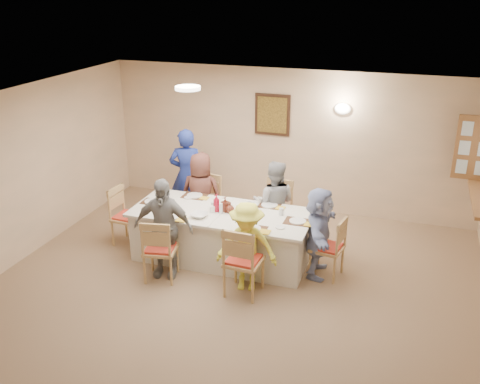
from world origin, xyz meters
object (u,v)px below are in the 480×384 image
(chair_back_left, at_px, (204,204))
(dining_table, at_px, (222,235))
(diner_back_left, at_px, (201,194))
(chair_front_left, at_px, (160,248))
(diner_front_left, at_px, (163,228))
(chair_back_right, at_px, (276,213))
(diner_front_right, at_px, (247,247))
(chair_front_right, at_px, (244,260))
(chair_right_end, at_px, (327,247))
(diner_back_right, at_px, (274,204))
(caregiver, at_px, (187,175))
(condiment_ketchup, at_px, (216,203))
(chair_left_end, at_px, (128,216))
(diner_right_end, at_px, (319,232))

(chair_back_left, bearing_deg, dining_table, -42.84)
(diner_back_left, bearing_deg, chair_front_left, 84.07)
(diner_front_left, bearing_deg, chair_back_right, 43.91)
(dining_table, xyz_separation_m, diner_front_right, (0.60, -0.68, 0.24))
(chair_front_right, xyz_separation_m, diner_front_left, (-1.20, 0.12, 0.22))
(diner_front_left, bearing_deg, dining_table, 41.52)
(diner_front_left, height_order, diner_front_right, diner_front_left)
(diner_back_left, bearing_deg, diner_front_left, 84.07)
(chair_right_end, distance_m, diner_front_left, 2.27)
(dining_table, relative_size, chair_back_right, 2.65)
(chair_front_right, bearing_deg, diner_back_right, -86.83)
(diner_back_left, xyz_separation_m, diner_back_right, (1.20, 0.00, -0.00))
(dining_table, distance_m, chair_back_right, 1.01)
(chair_back_right, bearing_deg, chair_back_left, -178.50)
(chair_back_right, bearing_deg, chair_right_end, -38.60)
(chair_front_left, height_order, caregiver, caregiver)
(chair_back_right, relative_size, chair_front_left, 1.06)
(diner_back_left, bearing_deg, dining_table, 125.49)
(chair_back_left, distance_m, diner_front_left, 1.50)
(diner_back_left, bearing_deg, condiment_ketchup, 121.28)
(chair_front_right, bearing_deg, chair_front_left, 3.17)
(chair_left_end, relative_size, diner_right_end, 0.71)
(chair_front_right, xyz_separation_m, diner_front_right, (0.00, 0.12, 0.12))
(caregiver, bearing_deg, chair_front_left, 88.40)
(dining_table, xyz_separation_m, chair_front_right, (0.60, -0.80, 0.12))
(diner_front_right, distance_m, diner_right_end, 1.07)
(dining_table, bearing_deg, chair_left_end, 180.00)
(chair_front_left, xyz_separation_m, caregiver, (-0.45, 1.95, 0.34))
(chair_right_end, bearing_deg, chair_left_end, -79.87)
(diner_back_left, height_order, diner_front_left, diner_front_left)
(chair_back_left, distance_m, caregiver, 0.66)
(chair_right_end, bearing_deg, diner_front_left, -62.32)
(diner_front_left, distance_m, diner_front_right, 1.20)
(caregiver, bearing_deg, diner_back_left, 119.16)
(diner_front_right, relative_size, diner_right_end, 0.96)
(chair_left_end, distance_m, chair_right_end, 3.10)
(dining_table, bearing_deg, diner_front_right, -48.58)
(chair_front_left, bearing_deg, diner_front_right, 174.44)
(chair_left_end, relative_size, diner_back_left, 0.67)
(diner_front_right, bearing_deg, chair_right_end, 26.06)
(chair_back_right, height_order, condiment_ketchup, condiment_ketchup)
(dining_table, bearing_deg, chair_front_right, -53.13)
(diner_back_left, bearing_deg, caregiver, -52.18)
(diner_back_right, height_order, diner_front_left, diner_front_left)
(diner_front_left, bearing_deg, condiment_ketchup, 44.61)
(chair_right_end, relative_size, diner_right_end, 0.69)
(diner_right_end, distance_m, condiment_ketchup, 1.51)
(diner_back_right, xyz_separation_m, caregiver, (-1.65, 0.47, 0.12))
(dining_table, bearing_deg, chair_front_left, -126.87)
(diner_back_left, bearing_deg, diner_back_right, 174.07)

